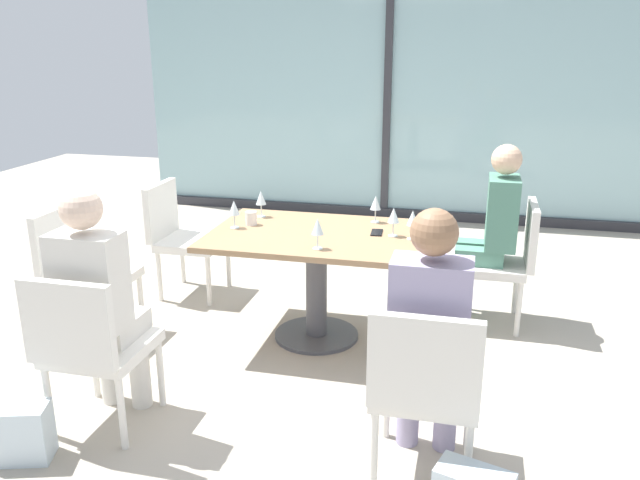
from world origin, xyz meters
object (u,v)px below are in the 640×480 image
at_px(wine_glass_0, 376,203).
at_px(wine_glass_2, 413,219).
at_px(dining_table_main, 316,258).
at_px(cell_phone_on_table, 377,233).
at_px(person_front_right, 430,329).
at_px(person_far_right, 492,226).
at_px(handbag_0, 18,433).
at_px(chair_front_left, 90,343).
at_px(chair_side_end, 81,266).
at_px(coffee_cup, 251,218).
at_px(person_front_left, 98,296).
at_px(wine_glass_5, 318,227).
at_px(chair_front_right, 425,383).
at_px(wine_glass_4, 261,198).
at_px(wine_glass_1, 234,208).
at_px(chair_far_right, 506,256).
at_px(chair_far_left, 181,232).
at_px(wine_glass_3, 394,216).

relative_size(wine_glass_0, wine_glass_2, 1.00).
height_order(dining_table_main, cell_phone_on_table, cell_phone_on_table).
distance_m(person_front_right, cell_phone_on_table, 1.36).
height_order(person_far_right, handbag_0, person_far_right).
relative_size(wine_glass_2, handbag_0, 0.62).
height_order(person_far_right, wine_glass_2, person_far_right).
xyz_separation_m(chair_front_left, chair_side_end, (-0.69, 0.97, 0.00)).
relative_size(dining_table_main, handbag_0, 4.51).
bearing_deg(coffee_cup, person_front_left, -105.02).
distance_m(chair_front_left, wine_glass_5, 1.39).
bearing_deg(chair_front_right, wine_glass_4, 128.53).
bearing_deg(wine_glass_5, person_far_right, 39.87).
xyz_separation_m(person_front_right, person_far_right, (0.29, 1.74, 0.00)).
bearing_deg(person_front_left, chair_front_right, -3.85).
xyz_separation_m(chair_side_end, person_front_left, (0.69, -0.86, 0.20)).
xyz_separation_m(person_far_right, wine_glass_1, (-1.64, -0.54, 0.16)).
distance_m(dining_table_main, wine_glass_4, 0.62).
height_order(dining_table_main, wine_glass_1, wine_glass_1).
bearing_deg(chair_far_right, wine_glass_2, -138.90).
bearing_deg(cell_phone_on_table, person_far_right, 27.56).
xyz_separation_m(wine_glass_4, wine_glass_5, (0.55, -0.60, 0.00)).
bearing_deg(person_front_right, chair_side_end, 159.55).
relative_size(chair_side_end, wine_glass_5, 4.70).
xyz_separation_m(chair_far_left, person_front_left, (0.39, -1.74, 0.20)).
xyz_separation_m(chair_far_right, person_front_right, (-0.39, -1.74, 0.20)).
bearing_deg(chair_front_right, handbag_0, -171.13).
relative_size(person_far_right, wine_glass_3, 6.81).
xyz_separation_m(chair_front_right, person_front_left, (-1.62, 0.11, 0.20)).
height_order(wine_glass_0, wine_glass_1, same).
bearing_deg(wine_glass_4, cell_phone_on_table, -13.51).
xyz_separation_m(chair_far_left, wine_glass_5, (1.29, -0.84, 0.37)).
bearing_deg(wine_glass_0, person_front_left, -126.49).
bearing_deg(cell_phone_on_table, chair_front_right, -76.87).
relative_size(chair_side_end, person_front_right, 0.69).
bearing_deg(wine_glass_4, coffee_cup, -90.49).
bearing_deg(handbag_0, wine_glass_3, 29.75).
bearing_deg(chair_side_end, person_front_left, -51.36).
relative_size(chair_front_left, chair_side_end, 1.00).
height_order(wine_glass_1, coffee_cup, wine_glass_1).
bearing_deg(wine_glass_4, dining_table_main, -31.30).
distance_m(person_far_right, wine_glass_4, 1.59).
bearing_deg(wine_glass_5, wine_glass_2, 31.70).
bearing_deg(chair_front_left, chair_side_end, 125.36).
xyz_separation_m(chair_front_left, wine_glass_4, (0.35, 1.60, 0.37)).
relative_size(wine_glass_2, coffee_cup, 2.06).
bearing_deg(cell_phone_on_table, chair_side_end, -171.23).
height_order(chair_far_left, person_front_right, person_front_right).
bearing_deg(person_front_left, wine_glass_3, 43.90).
bearing_deg(person_far_right, chair_side_end, -161.44).
bearing_deg(wine_glass_0, coffee_cup, -162.30).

